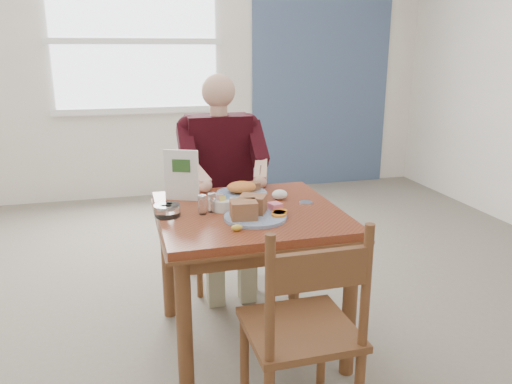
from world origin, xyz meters
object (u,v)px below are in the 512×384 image
object	(u,v)px
table	(249,230)
far_plate	(242,190)
chair_far	(220,213)
near_plate	(253,211)
diner	(221,167)
chair_near	(304,332)

from	to	relation	value
table	far_plate	distance (m)	0.30
chair_far	near_plate	distance (m)	0.98
chair_far	near_plate	bearing A→B (deg)	-90.92
chair_far	diner	world-z (taller)	diner
table	diner	distance (m)	0.73
table	chair_near	size ratio (longest dim) A/B	0.97
diner	near_plate	bearing A→B (deg)	-91.02
diner	near_plate	xyz separation A→B (m)	(-0.01, -0.84, -0.02)
table	diner	size ratio (longest dim) A/B	0.66
diner	far_plate	world-z (taller)	diner
table	diner	bearing A→B (deg)	90.00
chair_far	diner	distance (m)	0.34
table	chair_near	distance (m)	0.74
table	near_plate	size ratio (longest dim) A/B	2.55
chair_far	near_plate	world-z (taller)	chair_far
table	chair_far	size ratio (longest dim) A/B	0.97
chair_far	near_plate	xyz separation A→B (m)	(-0.01, -0.93, 0.31)
table	chair_far	xyz separation A→B (m)	(0.00, 0.80, -0.16)
chair_far	far_plate	bearing A→B (deg)	-86.71
table	near_plate	world-z (taller)	near_plate
chair_near	far_plate	distance (m)	1.04
diner	near_plate	distance (m)	0.84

